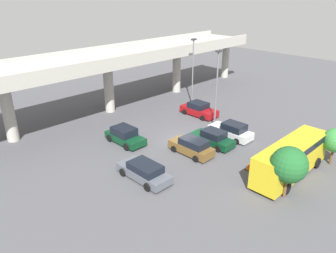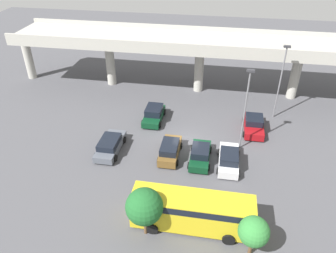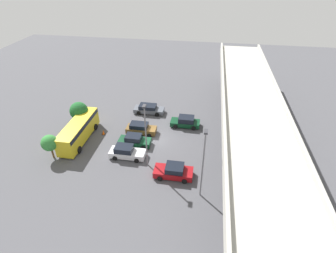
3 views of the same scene
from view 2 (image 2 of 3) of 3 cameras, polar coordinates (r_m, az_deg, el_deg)
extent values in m
plane|color=#4C4C51|center=(33.53, 3.20, -3.00)|extent=(101.89, 101.89, 0.00)
cube|color=#ADAAA0|center=(41.62, 5.66, 14.30)|extent=(47.55, 7.31, 0.90)
cube|color=#ADAAA0|center=(38.08, 5.24, 13.68)|extent=(47.55, 0.30, 0.55)
cube|color=#ADAAA0|center=(44.75, 6.13, 16.58)|extent=(47.55, 0.30, 0.55)
cylinder|color=#ADAAA0|center=(50.33, -23.17, 10.99)|extent=(1.17, 1.17, 6.00)
cylinder|color=#ADAAA0|center=(45.20, -10.03, 10.83)|extent=(1.17, 1.17, 6.00)
cylinder|color=#ADAAA0|center=(42.85, 5.41, 9.93)|extent=(1.17, 1.17, 6.00)
cylinder|color=#ADAAA0|center=(43.71, 21.27, 8.26)|extent=(1.17, 1.17, 6.00)
cube|color=#515660|center=(32.78, -9.99, -3.38)|extent=(1.88, 4.90, 0.66)
cube|color=black|center=(32.27, -10.21, -2.70)|extent=(1.73, 2.74, 0.58)
cylinder|color=black|center=(34.33, -10.70, -1.96)|extent=(0.22, 0.67, 0.67)
cylinder|color=black|center=(33.76, -7.61, -2.30)|extent=(0.22, 0.67, 0.67)
cylinder|color=black|center=(32.08, -12.45, -5.02)|extent=(0.22, 0.67, 0.67)
cylinder|color=black|center=(31.47, -9.16, -5.44)|extent=(0.22, 0.67, 0.67)
cube|color=#0C381E|center=(37.04, -2.48, 1.81)|extent=(1.89, 4.40, 0.66)
cube|color=black|center=(36.81, -2.46, 2.87)|extent=(1.74, 2.32, 0.75)
cylinder|color=black|center=(35.83, -1.41, 0.33)|extent=(0.22, 0.70, 0.70)
cylinder|color=black|center=(36.20, -4.42, 0.61)|extent=(0.22, 0.70, 0.70)
cylinder|color=black|center=(38.11, -0.63, 2.51)|extent=(0.22, 0.70, 0.70)
cylinder|color=black|center=(38.46, -3.47, 2.75)|extent=(0.22, 0.70, 0.70)
cube|color=brown|center=(31.59, 0.37, -4.26)|extent=(1.71, 4.35, 0.79)
cube|color=black|center=(30.91, 0.28, -3.56)|extent=(1.57, 2.54, 0.64)
cylinder|color=black|center=(32.93, -0.75, -3.06)|extent=(0.22, 0.60, 0.60)
cylinder|color=black|center=(32.71, 2.28, -3.37)|extent=(0.22, 0.60, 0.60)
cylinder|color=black|center=(30.83, -1.67, -5.97)|extent=(0.22, 0.60, 0.60)
cylinder|color=black|center=(30.60, 1.58, -6.32)|extent=(0.22, 0.60, 0.60)
cube|color=#0C381E|center=(31.20, 5.62, -5.09)|extent=(1.76, 4.38, 0.67)
cube|color=black|center=(30.69, 5.66, -4.25)|extent=(1.62, 2.13, 0.68)
cylinder|color=black|center=(32.45, 4.22, -3.74)|extent=(0.22, 0.64, 0.64)
cylinder|color=black|center=(32.38, 7.41, -4.05)|extent=(0.22, 0.64, 0.64)
cylinder|color=black|center=(30.32, 3.66, -6.77)|extent=(0.22, 0.64, 0.64)
cylinder|color=black|center=(30.25, 7.08, -7.11)|extent=(0.22, 0.64, 0.64)
cube|color=silver|center=(31.02, 10.50, -5.76)|extent=(1.78, 4.59, 0.76)
cube|color=black|center=(30.24, 10.62, -5.15)|extent=(1.64, 2.24, 0.71)
cylinder|color=black|center=(32.26, 8.88, -4.39)|extent=(0.22, 0.61, 0.61)
cylinder|color=black|center=(32.34, 12.11, -4.68)|extent=(0.22, 0.61, 0.61)
cylinder|color=black|center=(30.04, 8.66, -7.64)|extent=(0.22, 0.61, 0.61)
cylinder|color=black|center=(30.13, 12.15, -7.94)|extent=(0.22, 0.61, 0.61)
cube|color=maroon|center=(36.40, 14.65, 0.08)|extent=(1.97, 4.58, 0.75)
cube|color=black|center=(36.16, 14.79, 1.14)|extent=(1.81, 2.09, 0.66)
cylinder|color=black|center=(35.47, 16.31, -1.62)|extent=(0.22, 0.62, 0.62)
cylinder|color=black|center=(35.24, 13.08, -1.33)|extent=(0.22, 0.62, 0.62)
cylinder|color=black|center=(37.85, 16.02, 0.78)|extent=(0.22, 0.62, 0.62)
cylinder|color=black|center=(37.63, 12.99, 1.07)|extent=(0.22, 0.62, 0.62)
cube|color=gold|center=(24.65, 4.21, -14.50)|extent=(8.89, 2.27, 2.58)
cube|color=black|center=(23.98, 4.30, -13.00)|extent=(8.71, 2.31, 0.57)
cylinder|color=black|center=(26.26, 10.59, -14.82)|extent=(0.92, 0.29, 0.92)
cylinder|color=black|center=(24.74, 10.50, -18.75)|extent=(0.92, 0.29, 0.92)
cylinder|color=black|center=(26.49, -1.70, -13.54)|extent=(0.92, 0.29, 0.92)
cylinder|color=black|center=(24.99, -2.78, -17.33)|extent=(0.92, 0.29, 0.92)
cylinder|color=slate|center=(31.47, 13.18, 2.39)|extent=(0.16, 0.16, 8.22)
cube|color=#333338|center=(29.62, 14.21, 9.41)|extent=(0.70, 0.35, 0.20)
cylinder|color=slate|center=(37.94, 18.86, 6.97)|extent=(0.16, 0.16, 8.28)
cube|color=#333338|center=(36.41, 20.06, 12.95)|extent=(0.70, 0.35, 0.20)
cylinder|color=brown|center=(24.76, -3.96, -16.80)|extent=(0.24, 0.24, 1.60)
sphere|color=#1E5B28|center=(23.32, -4.14, -13.74)|extent=(2.66, 2.66, 2.66)
cylinder|color=brown|center=(24.33, 14.16, -19.69)|extent=(0.24, 0.24, 1.41)
sphere|color=#337F38|center=(23.11, 14.72, -17.27)|extent=(2.09, 2.09, 2.09)
cube|color=black|center=(27.78, 1.07, -12.06)|extent=(0.44, 0.44, 0.04)
cone|color=#EA590F|center=(27.54, 1.07, -11.58)|extent=(0.40, 0.40, 0.70)
camera|label=1|loc=(26.21, -61.89, 3.58)|focal=35.00mm
camera|label=3|loc=(42.98, 54.46, 24.11)|focal=28.00mm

